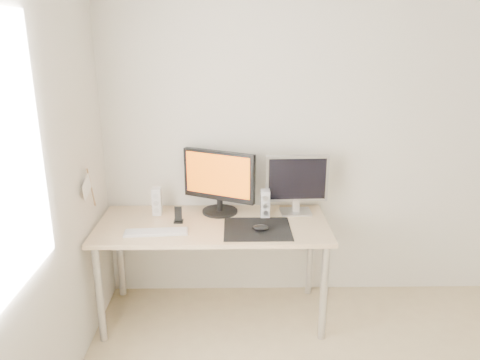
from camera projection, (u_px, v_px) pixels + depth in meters
name	position (u px, v px, depth m)	size (l,w,h in m)	color
wall_back	(339.00, 138.00, 3.45)	(3.50, 3.50, 0.00)	silver
mousepad	(257.00, 229.00, 3.15)	(0.45, 0.40, 0.00)	black
mouse	(261.00, 228.00, 3.11)	(0.11, 0.06, 0.04)	black
desk	(213.00, 233.00, 3.27)	(1.60, 0.70, 0.73)	#D1B587
main_monitor	(219.00, 180.00, 3.35)	(0.52, 0.35, 0.47)	black
second_monitor	(297.00, 182.00, 3.36)	(0.45, 0.17, 0.43)	silver
speaker_left	(157.00, 201.00, 3.37)	(0.06, 0.08, 0.20)	white
speaker_right	(265.00, 204.00, 3.33)	(0.06, 0.08, 0.20)	silver
keyboard	(156.00, 232.00, 3.08)	(0.43, 0.15, 0.02)	silver
phone_dock	(178.00, 218.00, 3.25)	(0.07, 0.06, 0.12)	black
pennant	(88.00, 187.00, 3.00)	(0.01, 0.23, 0.29)	#A57F54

